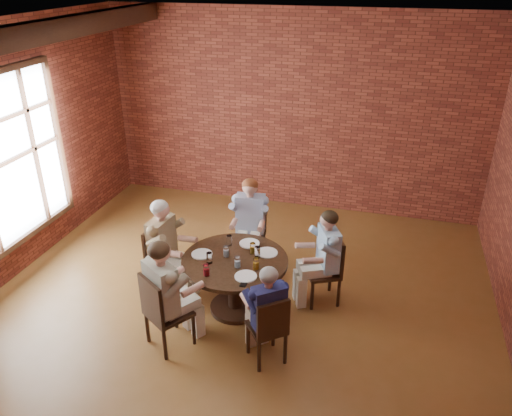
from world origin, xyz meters
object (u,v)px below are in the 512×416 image
(chair_a, at_px, (329,267))
(chair_c, at_px, (162,258))
(smartphone, at_px, (244,283))
(diner_e, at_px, (267,314))
(dining_table, at_px, (235,274))
(chair_b, at_px, (251,230))
(diner_c, at_px, (167,249))
(diner_d, at_px, (167,295))
(chair_e, at_px, (269,328))
(chair_d, at_px, (161,310))
(diner_b, at_px, (250,223))
(diner_a, at_px, (323,258))

(chair_a, bearing_deg, chair_c, -105.19)
(smartphone, bearing_deg, diner_e, -38.90)
(dining_table, relative_size, chair_b, 1.40)
(chair_b, relative_size, chair_c, 0.99)
(chair_b, bearing_deg, diner_e, -75.65)
(chair_b, bearing_deg, smartphone, -83.06)
(diner_c, height_order, diner_d, diner_d)
(chair_a, xyz_separation_m, diner_c, (-2.06, -0.41, 0.18))
(dining_table, distance_m, chair_b, 1.18)
(chair_e, bearing_deg, dining_table, -90.00)
(chair_d, bearing_deg, smartphone, -119.72)
(diner_c, bearing_deg, diner_e, -111.97)
(diner_d, xyz_separation_m, diner_e, (1.14, 0.06, -0.08))
(chair_e, height_order, diner_e, diner_e)
(diner_c, distance_m, chair_e, 1.87)
(diner_c, relative_size, smartphone, 9.68)
(chair_d, bearing_deg, diner_e, -139.97)
(chair_c, height_order, chair_d, chair_d)
(diner_b, bearing_deg, dining_table, -90.00)
(chair_c, height_order, chair_e, chair_c)
(diner_a, bearing_deg, chair_e, -41.94)
(dining_table, relative_size, diner_b, 0.98)
(diner_c, bearing_deg, diner_d, -147.95)
(diner_a, height_order, smartphone, diner_a)
(diner_d, bearing_deg, chair_e, -146.24)
(diner_c, height_order, smartphone, diner_c)
(chair_a, xyz_separation_m, chair_e, (-0.45, -1.33, -0.02))
(chair_b, height_order, chair_d, chair_d)
(chair_e, bearing_deg, diner_d, -38.68)
(chair_d, relative_size, diner_d, 0.70)
(diner_b, height_order, diner_c, diner_c)
(diner_c, height_order, diner_e, diner_c)
(chair_a, bearing_deg, diner_b, -140.42)
(dining_table, bearing_deg, diner_e, -51.16)
(diner_c, bearing_deg, smartphone, -108.22)
(dining_table, xyz_separation_m, chair_d, (-0.58, -0.88, -0.01))
(dining_table, relative_size, chair_a, 1.42)
(diner_e, bearing_deg, smartphone, -79.01)
(chair_a, relative_size, chair_c, 0.97)
(diner_c, height_order, chair_d, diner_c)
(chair_b, distance_m, diner_b, 0.18)
(diner_b, height_order, diner_d, diner_d)
(diner_b, relative_size, chair_e, 1.52)
(diner_e, bearing_deg, chair_a, -149.95)
(chair_b, height_order, diner_c, diner_c)
(chair_d, bearing_deg, dining_table, -90.00)
(chair_e, bearing_deg, diner_e, -90.00)
(chair_c, height_order, diner_d, diner_d)
(chair_a, relative_size, chair_e, 1.05)
(dining_table, height_order, diner_a, diner_a)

